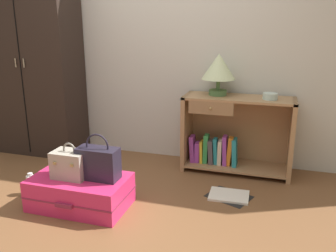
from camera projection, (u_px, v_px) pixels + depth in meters
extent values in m
plane|color=brown|center=(98.00, 220.00, 2.65)|extent=(9.00, 9.00, 0.00)
cube|color=beige|center=(160.00, 34.00, 3.66)|extent=(6.40, 0.10, 2.60)
cube|color=black|center=(34.00, 61.00, 3.84)|extent=(0.96, 0.45, 2.03)
cube|color=black|center=(20.00, 63.00, 3.63)|extent=(0.01, 0.01, 1.93)
cylinder|color=gray|center=(15.00, 63.00, 3.64)|extent=(0.01, 0.01, 0.09)
cylinder|color=gray|center=(24.00, 63.00, 3.61)|extent=(0.01, 0.01, 0.09)
cube|color=#A37A51|center=(187.00, 131.00, 3.58)|extent=(0.04, 0.37, 0.74)
cube|color=#A37A51|center=(291.00, 140.00, 3.30)|extent=(0.04, 0.37, 0.74)
cube|color=#A37A51|center=(239.00, 98.00, 3.34)|extent=(1.03, 0.37, 0.02)
cube|color=#A37A51|center=(235.00, 165.00, 3.53)|extent=(0.95, 0.37, 0.02)
cube|color=#A37A51|center=(239.00, 130.00, 3.60)|extent=(0.95, 0.01, 0.72)
cube|color=#8F6B47|center=(211.00, 108.00, 3.26)|extent=(0.41, 0.02, 0.12)
sphere|color=#9E844C|center=(210.00, 108.00, 3.25)|extent=(0.02, 0.02, 0.02)
cube|color=purple|center=(193.00, 148.00, 3.58)|extent=(0.06, 0.12, 0.27)
cube|color=purple|center=(198.00, 152.00, 3.57)|extent=(0.05, 0.10, 0.20)
cube|color=gold|center=(202.00, 151.00, 3.56)|extent=(0.03, 0.12, 0.22)
cube|color=green|center=(206.00, 149.00, 3.54)|extent=(0.05, 0.09, 0.29)
cube|color=#4C474C|center=(211.00, 152.00, 3.53)|extent=(0.06, 0.12, 0.24)
cube|color=teal|center=(216.00, 151.00, 3.52)|extent=(0.05, 0.09, 0.26)
cube|color=beige|center=(220.00, 152.00, 3.51)|extent=(0.04, 0.11, 0.25)
cube|color=purple|center=(225.00, 150.00, 3.49)|extent=(0.05, 0.11, 0.29)
cube|color=orange|center=(230.00, 151.00, 3.47)|extent=(0.06, 0.08, 0.29)
cube|color=teal|center=(235.00, 152.00, 3.46)|extent=(0.05, 0.13, 0.27)
cylinder|color=#4C7542|center=(218.00, 92.00, 3.42)|extent=(0.17, 0.17, 0.05)
cylinder|color=#4C7542|center=(218.00, 85.00, 3.40)|extent=(0.04, 0.04, 0.10)
cone|color=beige|center=(219.00, 66.00, 3.35)|extent=(0.32, 0.32, 0.24)
cylinder|color=silver|center=(270.00, 96.00, 3.23)|extent=(0.13, 0.13, 0.06)
cube|color=#DB2860|center=(80.00, 192.00, 2.83)|extent=(0.75, 0.45, 0.25)
cube|color=maroon|center=(80.00, 192.00, 2.83)|extent=(0.76, 0.45, 0.01)
cube|color=maroon|center=(64.00, 206.00, 2.61)|extent=(0.14, 0.02, 0.03)
cube|color=#A89E8E|center=(70.00, 164.00, 2.77)|extent=(0.27, 0.18, 0.21)
torus|color=slate|center=(69.00, 149.00, 2.73)|extent=(0.11, 0.02, 0.11)
cube|color=tan|center=(55.00, 163.00, 2.69)|extent=(0.02, 0.01, 0.02)
cube|color=tan|center=(72.00, 165.00, 2.65)|extent=(0.02, 0.01, 0.02)
cube|color=#231E2D|center=(98.00, 163.00, 2.74)|extent=(0.32, 0.15, 0.25)
torus|color=#231E2D|center=(97.00, 146.00, 2.70)|extent=(0.19, 0.01, 0.19)
cylinder|color=white|center=(31.00, 185.00, 3.03)|extent=(0.07, 0.07, 0.17)
cylinder|color=silver|center=(30.00, 175.00, 3.01)|extent=(0.04, 0.04, 0.02)
cube|color=white|center=(229.00, 196.00, 3.01)|extent=(0.34, 0.25, 0.02)
cube|color=black|center=(229.00, 196.00, 3.01)|extent=(0.42, 0.37, 0.01)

